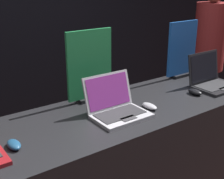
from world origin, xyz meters
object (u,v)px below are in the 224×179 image
object	(u,v)px
promo_stand_middle	(90,68)
mouse_back	(195,92)
promo_stand_back	(182,51)
laptop_back	(211,79)
person_bystander	(207,63)
mouse_front	(14,145)
mouse_middle	(150,106)
laptop_middle	(116,106)

from	to	relation	value
promo_stand_middle	mouse_back	world-z (taller)	promo_stand_middle
promo_stand_back	promo_stand_middle	bearing A→B (deg)	-179.71
laptop_back	person_bystander	world-z (taller)	person_bystander
mouse_front	mouse_back	distance (m)	1.30
laptop_back	promo_stand_back	distance (m)	0.35
promo_stand_middle	laptop_back	world-z (taller)	promo_stand_middle
mouse_front	mouse_middle	size ratio (longest dim) A/B	0.92
laptop_middle	mouse_back	world-z (taller)	laptop_middle
laptop_middle	laptop_back	distance (m)	0.89
mouse_front	promo_stand_middle	xyz separation A→B (m)	(0.64, 0.31, 0.21)
laptop_middle	mouse_front	bearing A→B (deg)	-178.47
mouse_front	laptop_back	world-z (taller)	laptop_back
laptop_middle	mouse_middle	xyz separation A→B (m)	(0.23, -0.05, -0.04)
promo_stand_middle	person_bystander	distance (m)	1.72
mouse_front	laptop_back	size ratio (longest dim) A/B	0.34
mouse_front	promo_stand_back	bearing A→B (deg)	11.64
mouse_middle	promo_stand_back	xyz separation A→B (m)	(0.66, 0.35, 0.20)
laptop_middle	person_bystander	xyz separation A→B (m)	(1.66, 0.62, -0.13)
laptop_middle	person_bystander	world-z (taller)	person_bystander
promo_stand_middle	person_bystander	size ratio (longest dim) A/B	0.28
mouse_middle	person_bystander	xyz separation A→B (m)	(1.43, 0.66, -0.09)
mouse_middle	mouse_back	size ratio (longest dim) A/B	1.05
mouse_middle	promo_stand_middle	size ratio (longest dim) A/B	0.25
mouse_middle	promo_stand_back	bearing A→B (deg)	27.72
laptop_middle	promo_stand_back	xyz separation A→B (m)	(0.89, 0.30, 0.16)
laptop_middle	promo_stand_back	bearing A→B (deg)	18.52
promo_stand_back	mouse_middle	bearing A→B (deg)	-152.28
mouse_front	laptop_middle	size ratio (longest dim) A/B	0.33
laptop_middle	promo_stand_back	size ratio (longest dim) A/B	0.72
laptop_middle	person_bystander	distance (m)	1.77
mouse_front	promo_stand_back	world-z (taller)	promo_stand_back
mouse_back	promo_stand_back	xyz separation A→B (m)	(0.23, 0.35, 0.20)
promo_stand_middle	laptop_back	distance (m)	0.95
promo_stand_middle	promo_stand_back	distance (m)	0.89
promo_stand_back	laptop_back	bearing A→B (deg)	-90.00
mouse_front	mouse_back	bearing A→B (deg)	-1.52
person_bystander	promo_stand_middle	bearing A→B (deg)	-168.99
laptop_back	mouse_back	distance (m)	0.23
mouse_back	promo_stand_back	bearing A→B (deg)	57.12
mouse_front	person_bystander	xyz separation A→B (m)	(2.30, 0.63, -0.09)
mouse_front	person_bystander	distance (m)	2.38
laptop_back	person_bystander	bearing A→B (deg)	39.23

